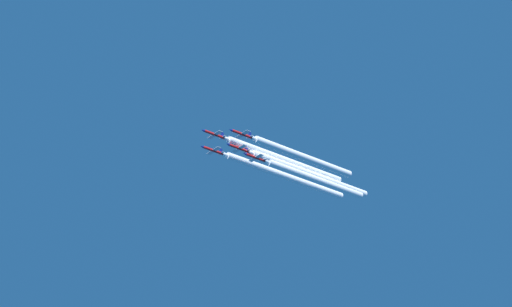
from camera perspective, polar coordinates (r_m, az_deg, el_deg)
The scene contains 10 objects.
jet_lead at distance 416.83m, azimuth -2.39°, elevation 1.09°, with size 8.07×11.75×2.82m.
jet_left_wingman at distance 412.68m, azimuth -0.84°, elevation 1.11°, with size 8.07×11.75×2.82m.
jet_right_wingman at distance 425.78m, azimuth -2.46°, elevation 0.20°, with size 8.07×11.75×2.82m.
jet_slot at distance 421.16m, azimuth -1.01°, elevation 0.32°, with size 8.07×11.75×2.82m.
jet_high_trail at distance 425.02m, azimuth -0.07°, elevation -0.20°, with size 8.07×11.75×2.82m.
smoke_trail_lead at distance 436.75m, azimuth 1.56°, elevation -0.36°, with size 3.02×63.45×3.02m.
smoke_trail_left_wingman at distance 430.58m, azimuth 2.58°, elevation -0.17°, with size 3.02×53.88×3.02m.
smoke_trail_right_wingman at distance 446.78m, azimuth 1.58°, elevation -1.25°, with size 3.02×66.88×3.02m.
smoke_trail_slot at distance 442.75m, azimuth 2.97°, elevation -1.14°, with size 3.02×66.39×3.02m.
smoke_trail_high_trail at distance 443.74m, azimuth 3.27°, elevation -1.42°, with size 3.02×54.93×3.02m.
Camera 1 is at (-297.41, 217.36, 1.75)m, focal length 71.83 mm.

